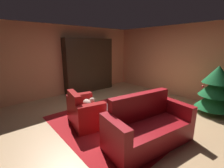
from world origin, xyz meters
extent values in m
plane|color=tan|center=(0.00, 0.00, 0.00)|extent=(6.99, 6.99, 0.00)
cube|color=tan|center=(0.00, 2.89, 1.29)|extent=(5.95, 0.06, 2.59)
cube|color=tan|center=(-2.94, 0.00, 1.29)|extent=(0.06, 5.83, 2.59)
cube|color=#A2181C|center=(0.07, -0.50, 0.00)|extent=(2.95, 2.31, 0.01)
cube|color=black|center=(-2.53, 0.69, 1.07)|extent=(0.03, 2.09, 2.13)
cube|color=black|center=(-2.70, 1.73, 1.07)|extent=(0.38, 0.02, 2.13)
cube|color=black|center=(-2.70, -0.34, 1.07)|extent=(0.38, 0.03, 2.13)
cube|color=black|center=(-2.70, 0.69, 0.01)|extent=(0.35, 2.04, 0.03)
cube|color=black|center=(-2.70, 0.69, 0.43)|extent=(0.35, 2.04, 0.03)
cube|color=black|center=(-2.70, 0.69, 0.86)|extent=(0.35, 2.04, 0.02)
cube|color=black|center=(-2.70, 0.69, 1.28)|extent=(0.35, 2.04, 0.02)
cube|color=black|center=(-2.70, 0.69, 1.70)|extent=(0.35, 2.04, 0.02)
cube|color=black|center=(-2.70, 0.69, 2.12)|extent=(0.35, 2.04, 0.03)
cube|color=black|center=(-2.85, 0.69, 0.78)|extent=(0.05, 1.08, 0.67)
cube|color=black|center=(-2.82, 0.69, 0.78)|extent=(0.03, 1.11, 0.70)
cube|color=#A7978A|center=(-2.76, 1.68, 0.18)|extent=(0.25, 0.03, 0.32)
cube|color=#B61F2D|center=(-2.75, 1.64, 0.21)|extent=(0.28, 0.03, 0.36)
cube|color=#BDA9A2|center=(-2.76, 1.60, 0.16)|extent=(0.25, 0.05, 0.26)
cube|color=#844B93|center=(-2.76, 1.54, 0.14)|extent=(0.26, 0.04, 0.23)
cube|color=#B8A194|center=(-2.76, 1.49, 0.19)|extent=(0.24, 0.04, 0.34)
cube|color=#B7332B|center=(-2.79, 1.46, 0.19)|extent=(0.19, 0.03, 0.33)
cube|color=#26567F|center=(-2.80, 1.42, 0.17)|extent=(0.17, 0.03, 0.29)
cube|color=#9A54A7|center=(-2.75, 1.38, 0.18)|extent=(0.27, 0.04, 0.31)
cube|color=gold|center=(-2.77, 1.33, 0.17)|extent=(0.23, 0.03, 0.29)
cube|color=#377A32|center=(-2.75, 1.66, 1.46)|extent=(0.28, 0.03, 0.34)
cube|color=red|center=(-2.78, 1.62, 1.43)|extent=(0.22, 0.04, 0.28)
cube|color=#8E568C|center=(-2.76, 1.58, 1.44)|extent=(0.24, 0.03, 0.31)
cube|color=#17758A|center=(-2.78, 1.54, 1.42)|extent=(0.20, 0.04, 0.27)
cube|color=#B7A193|center=(-2.77, 1.49, 1.40)|extent=(0.22, 0.04, 0.23)
cube|color=navy|center=(-2.79, 1.45, 1.42)|extent=(0.20, 0.03, 0.26)
cube|color=gold|center=(-2.79, 1.41, 1.43)|extent=(0.18, 0.03, 0.28)
cube|color=orange|center=(-2.77, 1.37, 1.45)|extent=(0.22, 0.03, 0.32)
cube|color=#8E4C98|center=(-2.79, 1.33, 1.47)|extent=(0.18, 0.04, 0.36)
cube|color=teal|center=(-2.76, 1.67, 1.82)|extent=(0.25, 0.04, 0.23)
cube|color=#90499D|center=(-2.76, 1.62, 1.88)|extent=(0.26, 0.03, 0.34)
cube|color=#B6AAA2|center=(-2.79, 1.58, 1.84)|extent=(0.19, 0.04, 0.26)
cube|color=gold|center=(-2.77, 1.54, 1.86)|extent=(0.23, 0.03, 0.30)
cube|color=orange|center=(-2.75, 1.50, 1.85)|extent=(0.28, 0.04, 0.29)
cube|color=maroon|center=(-0.35, -0.94, 0.21)|extent=(0.79, 0.78, 0.42)
cube|color=maroon|center=(-0.41, -1.19, 0.62)|extent=(0.69, 0.27, 0.41)
cube|color=maroon|center=(0.06, -1.02, 0.32)|extent=(0.30, 0.68, 0.64)
cube|color=maroon|center=(-0.77, -0.85, 0.32)|extent=(0.30, 0.68, 0.64)
ellipsoid|color=#C5A894|center=(-0.39, -0.86, 0.51)|extent=(0.31, 0.23, 0.18)
sphere|color=#C5A894|center=(-0.34, -0.74, 0.56)|extent=(0.13, 0.13, 0.13)
cube|color=maroon|center=(1.15, -0.43, 0.21)|extent=(0.97, 1.52, 0.42)
cube|color=maroon|center=(0.86, -0.39, 0.68)|extent=(0.38, 1.43, 0.54)
cube|color=maroon|center=(1.03, -1.21, 0.36)|extent=(0.78, 0.28, 0.71)
cube|color=maroon|center=(1.27, 0.35, 0.36)|extent=(0.78, 0.28, 0.71)
cylinder|color=black|center=(0.41, -0.40, 0.22)|extent=(0.04, 0.04, 0.43)
cylinder|color=black|center=(0.11, -0.22, 0.22)|extent=(0.04, 0.04, 0.43)
cylinder|color=black|center=(0.10, -0.55, 0.22)|extent=(0.04, 0.04, 0.43)
cylinder|color=silver|center=(0.21, -0.39, 0.44)|extent=(0.72, 0.72, 0.02)
cube|color=#3B7653|center=(0.16, -0.34, 0.46)|extent=(0.22, 0.13, 0.03)
cube|color=#2F5480|center=(0.15, -0.34, 0.49)|extent=(0.16, 0.15, 0.02)
cube|color=#A48E8B|center=(0.16, -0.34, 0.51)|extent=(0.20, 0.12, 0.03)
cube|color=#D0C157|center=(0.17, -0.34, 0.53)|extent=(0.16, 0.11, 0.02)
cylinder|color=#175F1E|center=(0.08, -0.24, 0.53)|extent=(0.06, 0.06, 0.16)
cylinder|color=#175F1E|center=(0.08, -0.24, 0.64)|extent=(0.02, 0.02, 0.06)
cylinder|color=brown|center=(1.46, 2.10, 0.08)|extent=(0.08, 0.08, 0.16)
cone|color=#15592A|center=(1.46, 2.10, 0.40)|extent=(0.94, 0.94, 0.48)
cone|color=#15592A|center=(1.46, 2.10, 0.76)|extent=(0.84, 0.84, 0.48)
cone|color=#15592A|center=(1.46, 2.10, 1.12)|extent=(0.74, 0.74, 0.48)
sphere|color=red|center=(1.12, 2.13, 0.71)|extent=(0.07, 0.07, 0.07)
sphere|color=red|center=(1.13, 2.20, 0.79)|extent=(0.05, 0.05, 0.05)
sphere|color=red|center=(1.42, 2.43, 0.76)|extent=(0.07, 0.07, 0.07)
camera|label=1|loc=(2.71, -2.71, 1.88)|focal=24.90mm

